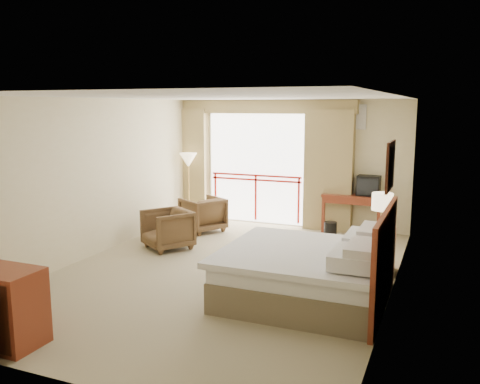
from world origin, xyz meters
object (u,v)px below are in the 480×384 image
at_px(table_lamp, 382,202).
at_px(side_table, 164,220).
at_px(nightstand, 380,252).
at_px(floor_lamp, 188,163).
at_px(armchair_near, 168,248).
at_px(desk, 353,202).
at_px(armchair_far, 203,231).
at_px(tv, 369,186).
at_px(wastebasket, 330,230).
at_px(bed, 309,272).

relative_size(table_lamp, side_table, 1.08).
bearing_deg(nightstand, floor_lamp, 151.17).
distance_m(table_lamp, armchair_near, 3.90).
bearing_deg(nightstand, desk, 105.00).
height_order(desk, armchair_far, desk).
distance_m(table_lamp, tv, 2.42).
xyz_separation_m(table_lamp, desk, (-0.85, 2.41, -0.49)).
distance_m(table_lamp, armchair_far, 4.10).
relative_size(wastebasket, floor_lamp, 0.21).
height_order(wastebasket, armchair_near, armchair_near).
height_order(bed, armchair_near, bed).
bearing_deg(wastebasket, desk, 65.45).
bearing_deg(side_table, armchair_far, 62.85).
distance_m(table_lamp, floor_lamp, 4.89).
distance_m(tv, armchair_far, 3.51).
xyz_separation_m(nightstand, armchair_far, (-3.74, 1.32, -0.33)).
xyz_separation_m(table_lamp, armchair_near, (-3.74, -0.16, -1.10)).
xyz_separation_m(bed, wastebasket, (-0.44, 3.31, -0.22)).
distance_m(desk, tv, 0.48).
relative_size(bed, armchair_near, 2.71).
bearing_deg(desk, armchair_far, -154.57).
bearing_deg(floor_lamp, armchair_near, -71.76).
relative_size(desk, armchair_far, 1.54).
xyz_separation_m(tv, wastebasket, (-0.61, -0.63, -0.83)).
bearing_deg(nightstand, armchair_far, 156.51).
bearing_deg(armchair_near, armchair_far, 124.00).
relative_size(table_lamp, armchair_far, 0.73).
relative_size(wastebasket, side_table, 0.60).
bearing_deg(armchair_near, table_lamp, 36.49).
distance_m(nightstand, armchair_near, 3.75).
xyz_separation_m(nightstand, floor_lamp, (-4.45, 2.06, 0.99)).
relative_size(bed, desk, 1.77).
bearing_deg(tv, nightstand, -62.62).
distance_m(wastebasket, floor_lamp, 3.50).
relative_size(bed, wastebasket, 6.70).
distance_m(desk, wastebasket, 0.88).
distance_m(nightstand, wastebasket, 2.13).
bearing_deg(desk, tv, -7.28).
xyz_separation_m(tv, floor_lamp, (-3.90, -0.35, 0.34)).
bearing_deg(table_lamp, nightstand, -90.00).
relative_size(armchair_far, armchair_near, 0.99).
bearing_deg(desk, armchair_near, -134.50).
bearing_deg(bed, armchair_near, 154.65).
distance_m(tv, wastebasket, 1.21).
bearing_deg(table_lamp, side_table, 174.07).
xyz_separation_m(tv, side_table, (-3.62, -1.92, -0.62)).
height_order(wastebasket, side_table, side_table).
distance_m(bed, floor_lamp, 5.26).
bearing_deg(armchair_far, nightstand, 101.37).
relative_size(wastebasket, armchair_near, 0.40).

